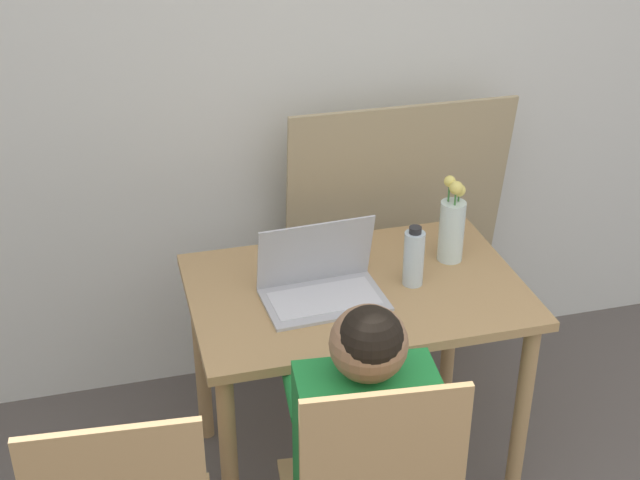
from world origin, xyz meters
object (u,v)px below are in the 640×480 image
flower_vase (452,226)px  person_seated (362,427)px  water_bottle (414,257)px  laptop (321,280)px

flower_vase → person_seated: bearing=-127.6°
water_bottle → person_seated: bearing=-121.6°
laptop → flower_vase: bearing=10.0°
person_seated → flower_vase: 0.82m
laptop → flower_vase: size_ratio=1.27×
person_seated → laptop: size_ratio=2.84×
person_seated → water_bottle: bearing=-116.1°
laptop → flower_vase: (0.45, 0.11, 0.07)m
laptop → water_bottle: size_ratio=1.89×
person_seated → flower_vase: (0.48, 0.63, 0.19)m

